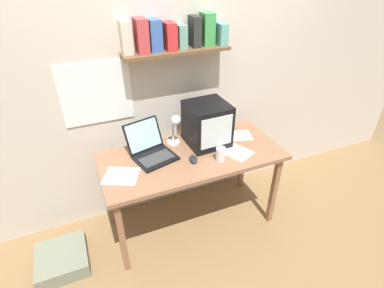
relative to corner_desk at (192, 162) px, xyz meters
name	(u,v)px	position (x,y,z in m)	size (l,w,h in m)	color
ground_plane	(192,220)	(0.00, 0.00, -0.69)	(12.00, 12.00, 0.00)	olive
back_wall	(171,72)	(0.00, 0.43, 0.62)	(5.60, 0.24, 2.60)	beige
corner_desk	(192,162)	(0.00, 0.00, 0.00)	(1.47, 0.66, 0.76)	#8F6144
crt_monitor	(207,124)	(0.18, 0.12, 0.25)	(0.34, 0.34, 0.36)	black
laptop	(150,148)	(-0.31, 0.13, 0.14)	(0.38, 0.41, 0.25)	black
desk_lamp	(175,126)	(-0.07, 0.19, 0.25)	(0.11, 0.14, 0.28)	white
juice_glass	(221,155)	(0.18, -0.16, 0.12)	(0.08, 0.08, 0.11)	white
computer_mouse	(193,159)	(-0.02, -0.08, 0.09)	(0.08, 0.12, 0.03)	#232326
open_notebook	(235,136)	(0.47, 0.11, 0.08)	(0.31, 0.24, 0.00)	white
loose_paper_near_laptop	(121,176)	(-0.58, -0.06, 0.08)	(0.31, 0.29, 0.00)	white
loose_paper_near_monitor	(238,152)	(0.36, -0.12, 0.08)	(0.26, 0.26, 0.00)	white
floor_cushion	(62,260)	(-1.14, -0.04, -0.62)	(0.39, 0.39, 0.13)	gray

